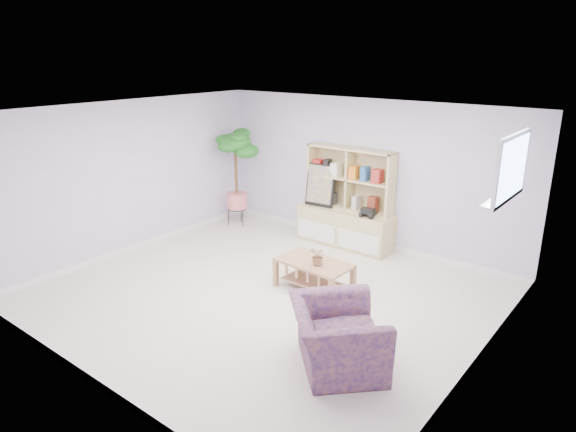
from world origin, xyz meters
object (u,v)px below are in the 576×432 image
Objects in this scene: armchair at (337,333)px; coffee_table at (314,276)px; storage_unit at (346,198)px; floor_tree at (236,178)px.

coffee_table is at bearing -2.10° from armchair.
coffee_table is (0.57, -1.70, -0.61)m from storage_unit.
coffee_table is 3.10m from floor_tree.
armchair is (3.91, -2.65, -0.51)m from floor_tree.
floor_tree is 4.75m from armchair.
coffee_table is 0.99× the size of armchair.
armchair is at bearing -44.25° from coffee_table.
floor_tree reaches higher than coffee_table.
floor_tree is at bearing -170.80° from storage_unit.
storage_unit is at bearing 111.20° from coffee_table.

